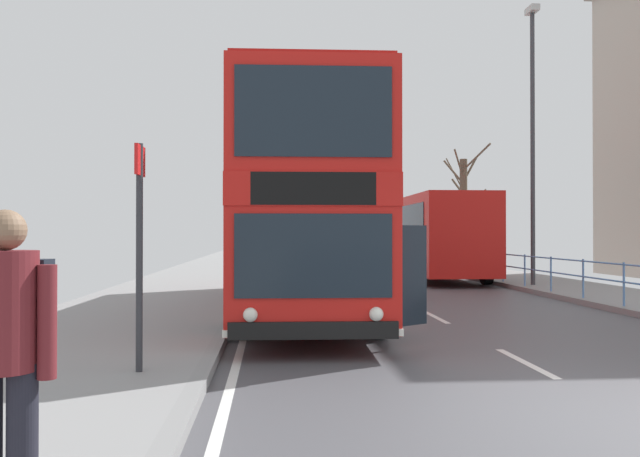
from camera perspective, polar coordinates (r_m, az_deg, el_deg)
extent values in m
cube|color=#4E4E53|center=(7.04, 26.39, -15.24)|extent=(8.40, 140.00, 0.06)
cube|color=silver|center=(9.31, 18.01, -11.41)|extent=(0.12, 2.00, 0.00)
cube|color=silver|center=(13.81, 10.34, -7.84)|extent=(0.12, 2.00, 0.00)
cube|color=silver|center=(18.47, 6.54, -5.99)|extent=(0.12, 2.00, 0.00)
cube|color=silver|center=(23.18, 4.29, -4.87)|extent=(0.12, 2.00, 0.00)
cube|color=silver|center=(27.93, 2.81, -4.13)|extent=(0.12, 2.00, 0.00)
cube|color=silver|center=(32.69, 1.76, -3.61)|extent=(0.12, 2.00, 0.00)
cube|color=silver|center=(37.46, 0.97, -3.21)|extent=(0.12, 2.00, 0.00)
cube|color=silver|center=(42.23, 0.37, -2.91)|extent=(0.12, 2.00, 0.00)
cube|color=silver|center=(47.01, -0.11, -2.66)|extent=(0.12, 2.00, 0.00)
cube|color=silver|center=(51.80, -0.51, -2.47)|extent=(0.12, 2.00, 0.00)
cube|color=silver|center=(56.59, -0.83, -2.30)|extent=(0.12, 2.00, 0.00)
cube|color=silver|center=(6.13, -9.04, -17.22)|extent=(0.12, 133.00, 0.00)
cube|color=gray|center=(6.15, -12.44, -16.51)|extent=(0.20, 140.00, 0.14)
cube|color=red|center=(14.18, -1.52, -2.59)|extent=(2.72, 11.08, 1.81)
cube|color=red|center=(14.19, -1.52, 2.02)|extent=(2.73, 11.14, 0.47)
cube|color=red|center=(14.27, -1.52, 6.27)|extent=(2.72, 11.08, 1.65)
cube|color=#A91511|center=(14.40, -1.52, 9.69)|extent=(2.64, 10.75, 0.08)
cube|color=#19232D|center=(8.65, -0.58, -2.47)|extent=(2.16, 0.08, 1.16)
cube|color=black|center=(8.67, -0.58, 3.63)|extent=(1.72, 0.07, 0.45)
cube|color=#19232D|center=(8.81, -0.58, 10.52)|extent=(2.16, 0.08, 1.25)
cube|color=black|center=(8.74, -0.58, -9.17)|extent=(2.34, 0.14, 0.24)
cube|color=white|center=(14.24, -1.52, -5.98)|extent=(2.75, 11.14, 0.10)
cube|color=#19232D|center=(14.54, 3.35, -1.54)|extent=(0.23, 8.60, 0.94)
cube|color=#19232D|center=(14.37, 3.47, 6.56)|extent=(0.26, 9.92, 0.99)
cube|color=#19232D|center=(14.47, -6.47, -1.54)|extent=(0.23, 8.60, 0.94)
cube|color=#19232D|center=(14.31, -6.52, 6.59)|extent=(0.26, 9.92, 0.99)
sphere|color=white|center=(8.78, 5.09, -7.68)|extent=(0.20, 0.20, 0.20)
sphere|color=white|center=(8.71, -6.30, -7.74)|extent=(0.20, 0.20, 0.20)
cube|color=#19232D|center=(9.90, 7.94, -4.21)|extent=(0.69, 0.48, 1.55)
cube|color=black|center=(10.14, 5.72, -4.12)|extent=(0.12, 0.90, 1.55)
cylinder|color=black|center=(11.03, 5.10, -7.00)|extent=(0.32, 1.05, 1.04)
cylinder|color=black|center=(10.96, -7.29, -7.04)|extent=(0.32, 1.05, 1.04)
cylinder|color=black|center=(17.89, 1.97, -4.51)|extent=(0.32, 1.05, 1.04)
cylinder|color=black|center=(17.85, -5.62, -4.52)|extent=(0.32, 1.05, 1.04)
cube|color=red|center=(25.39, 10.05, -0.54)|extent=(2.61, 9.49, 2.86)
cube|color=#19232D|center=(25.12, 7.23, 0.37)|extent=(0.10, 8.04, 1.37)
cube|color=#19232D|center=(25.73, 12.79, 0.36)|extent=(0.10, 8.04, 1.37)
cube|color=#19232D|center=(30.02, 7.88, 0.01)|extent=(2.16, 0.05, 1.72)
cylinder|color=black|center=(27.84, 6.28, -3.16)|extent=(0.29, 0.96, 0.96)
cylinder|color=black|center=(28.37, 11.10, -3.10)|extent=(0.29, 0.96, 0.96)
cylinder|color=black|center=(22.30, 8.84, -3.82)|extent=(0.29, 0.96, 0.96)
cylinder|color=black|center=(22.95, 14.75, -3.71)|extent=(0.29, 0.96, 0.96)
cylinder|color=#598CC6|center=(15.87, 25.70, -4.55)|extent=(0.05, 0.05, 0.99)
cylinder|color=#598CC6|center=(17.51, 22.63, -4.18)|extent=(0.05, 0.05, 0.99)
cylinder|color=#598CC6|center=(19.19, 20.09, -3.86)|extent=(0.05, 0.05, 0.99)
cylinder|color=#598CC6|center=(20.90, 17.96, -3.59)|extent=(0.05, 0.05, 0.99)
cylinder|color=#598CC6|center=(22.64, 16.17, -3.36)|extent=(0.05, 0.05, 0.99)
cylinder|color=#598CC6|center=(24.40, 14.63, -3.16)|extent=(0.05, 0.05, 0.99)
cylinder|color=#598CC6|center=(26.17, 13.29, -2.98)|extent=(0.05, 0.05, 0.99)
cylinder|color=#598CC6|center=(15.84, 25.69, -2.94)|extent=(0.04, 22.42, 0.04)
cylinder|color=#598CC6|center=(15.87, 25.70, -4.37)|extent=(0.04, 22.42, 0.04)
cylinder|color=black|center=(3.90, -25.24, -17.72)|extent=(0.16, 0.16, 0.94)
cylinder|color=maroon|center=(3.78, -26.53, -6.65)|extent=(0.34, 0.34, 0.64)
cylinder|color=maroon|center=(3.71, -23.37, -7.72)|extent=(0.10, 0.10, 0.61)
sphere|color=#84664C|center=(3.76, -26.50, -0.12)|extent=(0.22, 0.22, 0.22)
cube|color=black|center=(4.02, -25.08, -6.01)|extent=(0.28, 0.18, 0.49)
cylinder|color=#2D2D33|center=(7.79, -15.96, -2.51)|extent=(0.08, 0.08, 2.70)
cube|color=red|center=(7.86, -15.91, 5.91)|extent=(0.04, 0.44, 0.36)
cylinder|color=#38383D|center=(21.65, 18.61, 6.82)|extent=(0.14, 0.14, 8.76)
cube|color=#B2B2AD|center=(22.67, 18.57, 18.18)|extent=(0.28, 0.60, 0.20)
cylinder|color=brown|center=(31.66, 12.81, 1.35)|extent=(0.37, 0.37, 5.30)
cylinder|color=brown|center=(32.26, 13.77, 2.66)|extent=(1.43, 0.82, 0.99)
cylinder|color=brown|center=(31.42, 12.42, 5.67)|extent=(0.74, 0.76, 1.41)
cylinder|color=brown|center=(32.08, 13.37, 5.22)|extent=(0.90, 0.47, 1.31)
cylinder|color=brown|center=(32.32, 12.05, 4.78)|extent=(0.57, 1.35, 1.78)
cylinder|color=brown|center=(31.32, 13.93, 6.28)|extent=(0.96, 1.50, 1.17)
cylinder|color=brown|center=(32.26, 11.96, 4.98)|extent=(0.75, 1.29, 1.33)
cylinder|color=brown|center=(32.23, 12.31, 3.68)|extent=(0.34, 1.21, 0.92)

